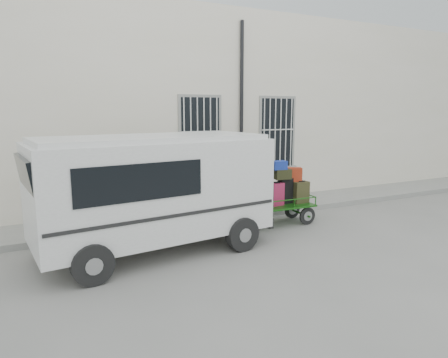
% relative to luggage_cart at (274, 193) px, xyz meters
% --- Properties ---
extents(ground, '(80.00, 80.00, 0.00)m').
position_rel_luggage_cart_xyz_m(ground, '(-0.68, -0.60, -0.86)').
color(ground, slate).
rests_on(ground, ground).
extents(building, '(24.00, 5.15, 6.00)m').
position_rel_luggage_cart_xyz_m(building, '(-0.68, 4.90, 2.14)').
color(building, beige).
rests_on(building, ground).
extents(sidewalk, '(24.00, 1.70, 0.15)m').
position_rel_luggage_cart_xyz_m(sidewalk, '(-0.68, 1.60, -0.78)').
color(sidewalk, gray).
rests_on(sidewalk, ground).
extents(luggage_cart, '(2.41, 0.99, 1.73)m').
position_rel_luggage_cart_xyz_m(luggage_cart, '(0.00, 0.00, 0.00)').
color(luggage_cart, black).
rests_on(luggage_cart, ground).
extents(van, '(5.10, 2.68, 2.47)m').
position_rel_luggage_cart_xyz_m(van, '(-3.38, -0.56, 0.55)').
color(van, silver).
rests_on(van, ground).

